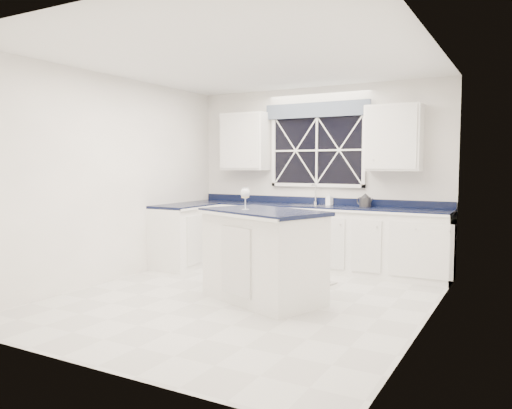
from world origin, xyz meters
The scene contains 13 objects.
ground centered at (0.00, 0.00, 0.00)m, with size 4.50×4.50×0.00m, color silver.
back_wall centered at (0.00, 2.25, 1.35)m, with size 4.00×0.10×2.70m, color white.
base_cabinets centered at (-0.33, 1.78, 0.45)m, with size 3.99×1.60×0.90m.
countertop centered at (0.00, 1.95, 0.92)m, with size 3.98×0.64×0.04m, color black.
dishwasher centered at (-1.10, 1.95, 0.41)m, with size 0.60×0.58×0.82m, color black.
window centered at (0.00, 2.20, 1.83)m, with size 1.65×0.09×1.26m.
upper_cabinets centered at (0.00, 2.08, 1.90)m, with size 3.10×0.34×0.90m.
faucet centered at (0.00, 2.14, 1.10)m, with size 0.05×0.20×0.30m.
island centered at (0.23, 0.06, 0.52)m, with size 1.58×1.27×1.03m.
rug centered at (0.06, 1.00, 0.01)m, with size 1.28×0.94×0.02m.
kettle centered at (0.80, 2.06, 1.03)m, with size 0.26×0.20×0.19m.
wine_glass centered at (0.03, 0.01, 1.20)m, with size 0.11×0.11×0.25m.
soap_bottle centered at (0.22, 2.17, 1.03)m, with size 0.08×0.08×0.18m, color silver.
Camera 1 is at (2.85, -4.84, 1.53)m, focal length 35.00 mm.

